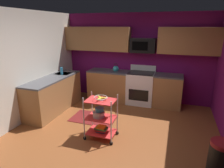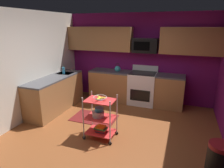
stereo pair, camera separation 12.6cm
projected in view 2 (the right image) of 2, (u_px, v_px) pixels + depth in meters
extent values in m
cube|color=brown|center=(110.00, 138.00, 4.06)|extent=(4.40, 4.80, 0.04)
cube|color=#6B1156|center=(138.00, 58.00, 5.86)|extent=(4.52, 0.06, 2.60)
cube|color=silver|center=(18.00, 69.00, 4.42)|extent=(0.06, 4.80, 2.60)
cube|color=#9E6B3D|center=(135.00, 88.00, 5.81)|extent=(2.77, 0.60, 0.88)
cube|color=#4C4C51|center=(135.00, 73.00, 5.68)|extent=(2.77, 0.60, 0.04)
cube|color=#9E6B3D|center=(56.00, 94.00, 5.31)|extent=(0.60, 1.92, 0.88)
cube|color=#4C4C51|center=(54.00, 78.00, 5.18)|extent=(0.60, 1.92, 0.04)
cube|color=#B7BABC|center=(65.00, 76.00, 5.66)|extent=(0.44, 0.36, 0.16)
cube|color=white|center=(142.00, 88.00, 5.73)|extent=(0.76, 0.64, 0.92)
cube|color=black|center=(140.00, 96.00, 5.47)|extent=(0.56, 0.01, 0.32)
cube|color=white|center=(145.00, 68.00, 5.83)|extent=(0.76, 0.06, 0.18)
cube|color=black|center=(143.00, 73.00, 5.59)|extent=(0.72, 0.60, 0.02)
cube|color=#9E6B3D|center=(99.00, 39.00, 5.92)|extent=(2.03, 0.33, 0.70)
cube|color=#9E6B3D|center=(191.00, 41.00, 5.05)|extent=(1.57, 0.33, 0.70)
cube|color=black|center=(145.00, 46.00, 5.47)|extent=(0.70, 0.38, 0.40)
cube|color=black|center=(142.00, 46.00, 5.32)|extent=(0.44, 0.01, 0.24)
cylinder|color=silver|center=(83.00, 118.00, 3.87)|extent=(0.02, 0.02, 0.88)
cylinder|color=black|center=(84.00, 138.00, 3.99)|extent=(0.07, 0.02, 0.07)
cylinder|color=silver|center=(110.00, 123.00, 3.67)|extent=(0.02, 0.02, 0.88)
cylinder|color=black|center=(110.00, 143.00, 3.80)|extent=(0.07, 0.02, 0.07)
cylinder|color=silver|center=(92.00, 110.00, 4.23)|extent=(0.02, 0.02, 0.88)
cylinder|color=black|center=(93.00, 128.00, 4.35)|extent=(0.07, 0.02, 0.07)
cylinder|color=silver|center=(117.00, 114.00, 4.03)|extent=(0.02, 0.02, 0.88)
cylinder|color=black|center=(117.00, 133.00, 4.16)|extent=(0.07, 0.02, 0.07)
cube|color=red|center=(101.00, 132.00, 4.05)|extent=(0.58, 0.41, 0.02)
cube|color=red|center=(100.00, 117.00, 3.96)|extent=(0.58, 0.41, 0.02)
cube|color=red|center=(100.00, 100.00, 3.85)|extent=(0.58, 0.41, 0.02)
torus|color=silver|center=(100.00, 97.00, 3.83)|extent=(0.27, 0.27, 0.01)
cylinder|color=silver|center=(100.00, 100.00, 3.84)|extent=(0.12, 0.12, 0.02)
ellipsoid|color=yellow|center=(103.00, 98.00, 3.83)|extent=(0.17, 0.09, 0.04)
ellipsoid|color=yellow|center=(99.00, 97.00, 3.88)|extent=(0.15, 0.14, 0.04)
ellipsoid|color=yellow|center=(99.00, 99.00, 3.79)|extent=(0.08, 0.17, 0.04)
cylinder|color=silver|center=(98.00, 114.00, 3.95)|extent=(0.24, 0.24, 0.11)
torus|color=silver|center=(98.00, 112.00, 3.94)|extent=(0.25, 0.25, 0.01)
cylinder|color=#338CBF|center=(99.00, 109.00, 3.94)|extent=(0.17, 0.17, 0.08)
torus|color=#338CBF|center=(99.00, 108.00, 3.93)|extent=(0.18, 0.18, 0.01)
cube|color=#1E4C8C|center=(101.00, 131.00, 4.05)|extent=(0.21, 0.15, 0.02)
cube|color=#B22626|center=(101.00, 130.00, 4.04)|extent=(0.25, 0.18, 0.03)
cube|color=#26723F|center=(101.00, 128.00, 4.03)|extent=(0.26, 0.17, 0.03)
cube|color=gold|center=(101.00, 127.00, 4.02)|extent=(0.19, 0.19, 0.02)
sphere|color=teal|center=(118.00, 69.00, 5.84)|extent=(0.18, 0.18, 0.18)
sphere|color=black|center=(118.00, 66.00, 5.81)|extent=(0.03, 0.03, 0.03)
cone|color=teal|center=(120.00, 68.00, 5.80)|extent=(0.09, 0.04, 0.06)
torus|color=black|center=(118.00, 65.00, 5.80)|extent=(0.12, 0.01, 0.12)
cylinder|color=#2D8CBF|center=(64.00, 71.00, 5.48)|extent=(0.06, 0.06, 0.20)
cylinder|color=black|center=(218.00, 166.00, 2.81)|extent=(0.34, 0.34, 0.60)
cylinder|color=maroon|center=(221.00, 146.00, 2.71)|extent=(0.33, 0.33, 0.06)
cube|color=maroon|center=(94.00, 118.00, 4.91)|extent=(1.10, 0.70, 0.01)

